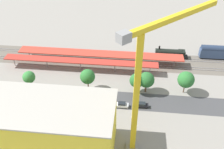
{
  "coord_description": "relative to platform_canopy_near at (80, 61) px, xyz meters",
  "views": [
    {
      "loc": [
        -9.56,
        69.76,
        58.43
      ],
      "look_at": [
        -6.21,
        1.8,
        7.91
      ],
      "focal_mm": 39.34,
      "sensor_mm": 36.0,
      "label": 1
    }
  ],
  "objects": [
    {
      "name": "parked_car_1",
      "position": [
        -17.18,
        20.99,
        -3.41
      ],
      "size": [
        4.57,
        2.06,
        1.82
      ],
      "color": "black",
      "rests_on": "ground"
    },
    {
      "name": "platform_canopy_far",
      "position": [
        -7.35,
        -6.38,
        -0.26
      ],
      "size": [
        69.72,
        9.2,
        4.16
      ],
      "color": "#C63D2D",
      "rests_on": "ground"
    },
    {
      "name": "street_tree_0",
      "position": [
        -25.64,
        12.62,
        1.18
      ],
      "size": [
        5.67,
        5.67,
        8.25
      ],
      "color": "brown",
      "rests_on": "ground"
    },
    {
      "name": "locomotive",
      "position": [
        -38.35,
        -11.4,
        -2.35
      ],
      "size": [
        14.27,
        3.66,
        5.26
      ],
      "color": "black",
      "rests_on": "ground"
    },
    {
      "name": "platform_canopy_near",
      "position": [
        0.0,
        0.0,
        0.0
      ],
      "size": [
        62.5,
        7.5,
        4.44
      ],
      "color": "#B73328",
      "rests_on": "ground"
    },
    {
      "name": "rail_bed",
      "position": [
        -7.29,
        -8.26,
        -4.21
      ],
      "size": [
        125.99,
        21.15,
        0.01
      ],
      "primitive_type": "cube",
      "rotation": [
        0.0,
        0.0,
        -0.06
      ],
      "color": "#665E54",
      "rests_on": "ground"
    },
    {
      "name": "box_truck_0",
      "position": [
        4.75,
        25.13,
        -2.51
      ],
      "size": [
        10.24,
        3.93,
        3.48
      ],
      "color": "black",
      "rests_on": "ground"
    },
    {
      "name": "parked_car_6",
      "position": [
        14.03,
        20.75,
        -3.43
      ],
      "size": [
        4.63,
        2.16,
        1.74
      ],
      "color": "black",
      "rests_on": "ground"
    },
    {
      "name": "construction_building",
      "position": [
        1.02,
        38.29,
        3.69
      ],
      "size": [
        33.34,
        17.78,
        15.81
      ],
      "primitive_type": "cube",
      "rotation": [
        0.0,
        0.0,
        -0.06
      ],
      "color": "yellow",
      "rests_on": "ground"
    },
    {
      "name": "street_tree_1",
      "position": [
        16.4,
        12.93,
        1.03
      ],
      "size": [
        4.49,
        4.49,
        7.52
      ],
      "color": "brown",
      "rests_on": "ground"
    },
    {
      "name": "street_tree_2",
      "position": [
        -4.69,
        12.13,
        1.48
      ],
      "size": [
        5.43,
        5.43,
        8.42
      ],
      "color": "brown",
      "rests_on": "ground"
    },
    {
      "name": "parked_car_2",
      "position": [
        -10.48,
        20.35,
        -3.48
      ],
      "size": [
        4.81,
        2.12,
        1.63
      ],
      "color": "black",
      "rests_on": "ground"
    },
    {
      "name": "parked_car_3",
      "position": [
        -4.52,
        20.65,
        -3.46
      ],
      "size": [
        4.3,
        2.05,
        1.68
      ],
      "color": "black",
      "rests_on": "ground"
    },
    {
      "name": "parked_car_4",
      "position": [
        1.78,
        20.72,
        -3.45
      ],
      "size": [
        4.14,
        1.99,
        1.74
      ],
      "color": "black",
      "rests_on": "ground"
    },
    {
      "name": "track_rails",
      "position": [
        -7.29,
        -8.26,
        -4.03
      ],
      "size": [
        125.21,
        14.73,
        0.12
      ],
      "color": "#9E9EA8",
      "rests_on": "ground"
    },
    {
      "name": "parked_car_0",
      "position": [
        -23.86,
        20.76,
        -3.41
      ],
      "size": [
        4.59,
        1.91,
        1.82
      ],
      "color": "black",
      "rests_on": "ground"
    },
    {
      "name": "street_tree_3",
      "position": [
        -22.23,
        13.02,
        1.06
      ],
      "size": [
        5.2,
        5.2,
        7.89
      ],
      "color": "brown",
      "rests_on": "ground"
    },
    {
      "name": "construction_roof_slab",
      "position": [
        1.02,
        38.29,
        11.79
      ],
      "size": [
        33.97,
        18.41,
        0.4
      ],
      "primitive_type": "cube",
      "rotation": [
        0.0,
        0.0,
        -0.06
      ],
      "color": "#ADA89E",
      "rests_on": "construction_building"
    },
    {
      "name": "ground_plane",
      "position": [
        -7.29,
        11.64,
        -4.21
      ],
      "size": [
        200.64,
        200.64,
        0.0
      ],
      "primitive_type": "plane",
      "color": "gray",
      "rests_on": "ground"
    },
    {
      "name": "street_tree_4",
      "position": [
        -39.42,
        12.35,
        1.58
      ],
      "size": [
        5.91,
        5.91,
        8.76
      ],
      "color": "brown",
      "rests_on": "ground"
    },
    {
      "name": "parked_car_5",
      "position": [
        8.3,
        20.6,
        -3.44
      ],
      "size": [
        4.49,
        2.33,
        1.73
      ],
      "color": "black",
      "rests_on": "ground"
    },
    {
      "name": "passenger_coach",
      "position": [
        -58.8,
        -11.4,
        -0.92
      ],
      "size": [
        16.75,
        3.9,
        6.25
      ],
      "color": "black",
      "rests_on": "ground"
    },
    {
      "name": "traffic_light",
      "position": [
        6.08,
        21.41,
        0.45
      ],
      "size": [
        0.5,
        0.36,
        7.1
      ],
      "color": "#333333",
      "rests_on": "ground"
    },
    {
      "name": "street_asphalt",
      "position": [
        -7.29,
        17.19,
        -4.21
      ],
      "size": [
        125.7,
        15.89,
        0.01
      ],
      "primitive_type": "cube",
      "rotation": [
        0.0,
        0.0,
        -0.06
      ],
      "color": "#424244",
      "rests_on": "ground"
    },
    {
      "name": "tower_crane",
      "position": [
        -22.57,
        36.06,
        18.81
      ],
      "size": [
        24.01,
        21.16,
        38.0
      ],
      "color": "gray",
      "rests_on": "ground"
    }
  ]
}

